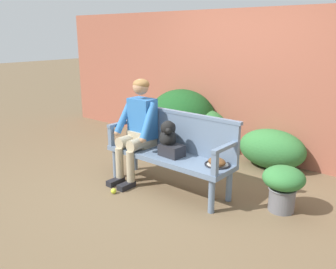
# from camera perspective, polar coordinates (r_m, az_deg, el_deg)

# --- Properties ---
(ground_plane) EXTENTS (40.00, 40.00, 0.00)m
(ground_plane) POSITION_cam_1_polar(r_m,az_deg,el_deg) (4.49, 0.00, -8.56)
(ground_plane) COLOR brown
(brick_garden_fence) EXTENTS (8.00, 0.30, 2.21)m
(brick_garden_fence) POSITION_cam_1_polar(r_m,az_deg,el_deg) (5.69, 12.28, 8.00)
(brick_garden_fence) COLOR #9E5642
(brick_garden_fence) RESTS_ON ground
(hedge_bush_mid_right) EXTENTS (0.88, 0.71, 0.69)m
(hedge_bush_mid_right) POSITION_cam_1_polar(r_m,az_deg,el_deg) (5.81, 5.60, 0.78)
(hedge_bush_mid_right) COLOR #337538
(hedge_bush_mid_right) RESTS_ON ground
(hedge_bush_far_right) EXTENTS (0.97, 0.64, 0.56)m
(hedge_bush_far_right) POSITION_cam_1_polar(r_m,az_deg,el_deg) (5.26, 16.32, -2.22)
(hedge_bush_far_right) COLOR #337538
(hedge_bush_far_right) RESTS_ON ground
(hedge_bush_far_left) EXTENTS (1.16, 1.06, 0.97)m
(hedge_bush_far_left) POSITION_cam_1_polar(r_m,az_deg,el_deg) (5.96, 2.19, 2.61)
(hedge_bush_far_left) COLOR #194C1E
(hedge_bush_far_left) RESTS_ON ground
(garden_bench) EXTENTS (1.68, 0.48, 0.45)m
(garden_bench) POSITION_cam_1_polar(r_m,az_deg,el_deg) (4.34, 0.00, -3.93)
(garden_bench) COLOR slate
(garden_bench) RESTS_ON ground
(bench_backrest) EXTENTS (1.72, 0.06, 0.50)m
(bench_backrest) POSITION_cam_1_polar(r_m,az_deg,el_deg) (4.40, 1.77, 0.64)
(bench_backrest) COLOR slate
(bench_backrest) RESTS_ON garden_bench
(bench_armrest_left_end) EXTENTS (0.06, 0.48, 0.28)m
(bench_armrest_left_end) POSITION_cam_1_polar(r_m,az_deg,el_deg) (4.73, -8.10, 0.92)
(bench_armrest_left_end) COLOR slate
(bench_armrest_left_end) RESTS_ON garden_bench
(bench_armrest_right_end) EXTENTS (0.06, 0.48, 0.28)m
(bench_armrest_right_end) POSITION_cam_1_polar(r_m,az_deg,el_deg) (3.75, 8.55, -3.18)
(bench_armrest_right_end) COLOR slate
(bench_armrest_right_end) RESTS_ON garden_bench
(person_seated) EXTENTS (0.56, 0.64, 1.32)m
(person_seated) POSITION_cam_1_polar(r_m,az_deg,el_deg) (4.55, -4.81, 1.35)
(person_seated) COLOR black
(person_seated) RESTS_ON ground
(dog_on_bench) EXTENTS (0.37, 0.40, 0.44)m
(dog_on_bench) POSITION_cam_1_polar(r_m,az_deg,el_deg) (4.27, -0.02, -0.31)
(dog_on_bench) COLOR black
(dog_on_bench) RESTS_ON garden_bench
(tennis_racket) EXTENTS (0.38, 0.58, 0.03)m
(tennis_racket) POSITION_cam_1_polar(r_m,az_deg,el_deg) (4.03, 8.00, -4.63)
(tennis_racket) COLOR black
(tennis_racket) RESTS_ON garden_bench
(baseball_glove) EXTENTS (0.25, 0.21, 0.09)m
(baseball_glove) POSITION_cam_1_polar(r_m,az_deg,el_deg) (3.98, 7.86, -4.36)
(baseball_glove) COLOR brown
(baseball_glove) RESTS_ON garden_bench
(sports_bag) EXTENTS (0.29, 0.22, 0.14)m
(sports_bag) POSITION_cam_1_polar(r_m,az_deg,el_deg) (4.24, 0.59, -2.56)
(sports_bag) COLOR #232328
(sports_bag) RESTS_ON garden_bench
(tennis_ball) EXTENTS (0.07, 0.07, 0.07)m
(tennis_ball) POSITION_cam_1_polar(r_m,az_deg,el_deg) (4.38, -8.72, -8.96)
(tennis_ball) COLOR #CCDB33
(tennis_ball) RESTS_ON ground
(potted_plant) EXTENTS (0.45, 0.45, 0.50)m
(potted_plant) POSITION_cam_1_polar(r_m,az_deg,el_deg) (4.03, 18.00, -7.62)
(potted_plant) COLOR slate
(potted_plant) RESTS_ON ground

